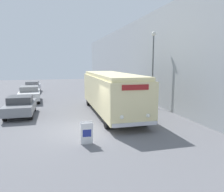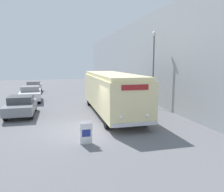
% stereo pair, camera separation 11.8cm
% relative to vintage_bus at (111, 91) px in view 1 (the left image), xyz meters
% --- Properties ---
extents(ground_plane, '(80.00, 80.00, 0.00)m').
position_rel_vintage_bus_xyz_m(ground_plane, '(-2.64, -3.44, -1.71)').
color(ground_plane, slate).
extents(building_wall_right, '(0.30, 60.00, 8.36)m').
position_rel_vintage_bus_xyz_m(building_wall_right, '(4.83, 6.56, 2.47)').
color(building_wall_right, '#9EA3A8').
rests_on(building_wall_right, ground_plane).
extents(vintage_bus, '(2.68, 10.15, 3.03)m').
position_rel_vintage_bus_xyz_m(vintage_bus, '(0.00, 0.00, 0.00)').
color(vintage_bus, black).
rests_on(vintage_bus, ground_plane).
extents(sign_board, '(0.57, 0.40, 1.07)m').
position_rel_vintage_bus_xyz_m(sign_board, '(-2.68, -5.73, -1.20)').
color(sign_board, gray).
rests_on(sign_board, ground_plane).
extents(streetlamp, '(0.36, 0.36, 6.34)m').
position_rel_vintage_bus_xyz_m(streetlamp, '(3.93, 1.33, 2.41)').
color(streetlamp, '#595E60').
rests_on(streetlamp, ground_plane).
extents(parked_car_near, '(1.90, 4.02, 1.43)m').
position_rel_vintage_bus_xyz_m(parked_car_near, '(-6.51, 1.03, -0.97)').
color(parked_car_near, black).
rests_on(parked_car_near, ground_plane).
extents(parked_car_mid, '(2.21, 4.36, 1.53)m').
position_rel_vintage_bus_xyz_m(parked_car_mid, '(-6.52, 7.03, -0.92)').
color(parked_car_mid, black).
rests_on(parked_car_mid, ground_plane).
extents(parked_car_far, '(1.83, 4.25, 1.43)m').
position_rel_vintage_bus_xyz_m(parked_car_far, '(-6.88, 14.14, -0.97)').
color(parked_car_far, black).
rests_on(parked_car_far, ground_plane).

